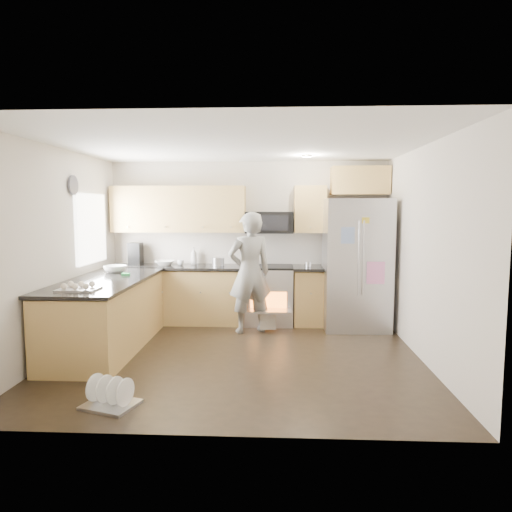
# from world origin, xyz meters

# --- Properties ---
(ground) EXTENTS (4.50, 4.50, 0.00)m
(ground) POSITION_xyz_m (0.00, 0.00, 0.00)
(ground) COLOR black
(ground) RESTS_ON ground
(room_shell) EXTENTS (4.54, 4.04, 2.62)m
(room_shell) POSITION_xyz_m (-0.04, 0.02, 1.67)
(room_shell) COLOR beige
(room_shell) RESTS_ON ground
(back_cabinet_run) EXTENTS (4.45, 0.64, 2.50)m
(back_cabinet_run) POSITION_xyz_m (-0.59, 1.75, 0.96)
(back_cabinet_run) COLOR #B68E49
(back_cabinet_run) RESTS_ON ground
(peninsula) EXTENTS (0.96, 2.36, 1.03)m
(peninsula) POSITION_xyz_m (-1.75, 0.25, 0.46)
(peninsula) COLOR #B68E49
(peninsula) RESTS_ON ground
(stove_range) EXTENTS (0.76, 0.97, 1.79)m
(stove_range) POSITION_xyz_m (0.35, 1.69, 0.68)
(stove_range) COLOR #B7B7BC
(stove_range) RESTS_ON ground
(refrigerator) EXTENTS (0.98, 0.79, 1.99)m
(refrigerator) POSITION_xyz_m (1.69, 1.45, 0.99)
(refrigerator) COLOR #B7B7BC
(refrigerator) RESTS_ON ground
(person) EXTENTS (0.77, 0.64, 1.79)m
(person) POSITION_xyz_m (0.07, 1.16, 0.90)
(person) COLOR gray
(person) RESTS_ON ground
(dish_rack) EXTENTS (0.56, 0.50, 0.29)m
(dish_rack) POSITION_xyz_m (-1.07, -1.48, 0.08)
(dish_rack) COLOR #B7B7BC
(dish_rack) RESTS_ON ground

